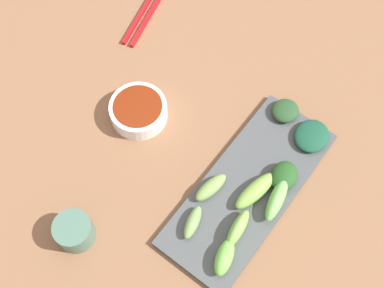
% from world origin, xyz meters
% --- Properties ---
extents(tabletop, '(2.10, 2.10, 0.02)m').
position_xyz_m(tabletop, '(0.00, 0.00, 0.01)').
color(tabletop, brown).
rests_on(tabletop, ground).
extents(sauce_bowl, '(0.11, 0.11, 0.04)m').
position_xyz_m(sauce_bowl, '(-0.13, -0.03, 0.04)').
color(sauce_bowl, white).
rests_on(sauce_bowl, tabletop).
extents(serving_plate, '(0.15, 0.36, 0.01)m').
position_xyz_m(serving_plate, '(0.12, -0.03, 0.03)').
color(serving_plate, '#464C4E').
rests_on(serving_plate, tabletop).
extents(broccoli_stalk_0, '(0.03, 0.07, 0.03)m').
position_xyz_m(broccoli_stalk_0, '(0.15, -0.10, 0.05)').
color(broccoli_stalk_0, '#79BB4D').
rests_on(broccoli_stalk_0, serving_plate).
extents(broccoli_stalk_1, '(0.04, 0.09, 0.03)m').
position_xyz_m(broccoli_stalk_1, '(0.17, -0.02, 0.05)').
color(broccoli_stalk_1, '#70BC5A').
rests_on(broccoli_stalk_1, serving_plate).
extents(broccoli_stalk_2, '(0.04, 0.06, 0.02)m').
position_xyz_m(broccoli_stalk_2, '(0.08, -0.14, 0.04)').
color(broccoli_stalk_2, '#6F9F53').
rests_on(broccoli_stalk_2, serving_plate).
extents(broccoli_stalk_3, '(0.05, 0.10, 0.03)m').
position_xyz_m(broccoli_stalk_3, '(0.13, -0.03, 0.05)').
color(broccoli_stalk_3, '#7AAD48').
rests_on(broccoli_stalk_3, serving_plate).
extents(broccoli_leafy_4, '(0.06, 0.07, 0.03)m').
position_xyz_m(broccoli_leafy_4, '(0.16, 0.02, 0.05)').
color(broccoli_leafy_4, '#204E1F').
rests_on(broccoli_leafy_4, serving_plate).
extents(broccoli_stalk_5, '(0.04, 0.07, 0.02)m').
position_xyz_m(broccoli_stalk_5, '(0.07, -0.07, 0.04)').
color(broccoli_stalk_5, '#76A150').
rests_on(broccoli_stalk_5, serving_plate).
extents(broccoli_leafy_6, '(0.07, 0.07, 0.02)m').
position_xyz_m(broccoli_leafy_6, '(0.15, 0.12, 0.04)').
color(broccoli_leafy_6, '#174B35').
rests_on(broccoli_leafy_6, serving_plate).
extents(broccoli_leafy_7, '(0.05, 0.06, 0.02)m').
position_xyz_m(broccoli_leafy_7, '(0.09, 0.13, 0.04)').
color(broccoli_leafy_7, '#254826').
rests_on(broccoli_leafy_7, serving_plate).
extents(broccoli_stalk_8, '(0.04, 0.07, 0.03)m').
position_xyz_m(broccoli_stalk_8, '(0.16, -0.16, 0.05)').
color(broccoli_stalk_8, '#6BB948').
rests_on(broccoli_stalk_8, serving_plate).
extents(chopsticks, '(0.08, 0.23, 0.01)m').
position_xyz_m(chopsticks, '(-0.28, 0.19, 0.02)').
color(chopsticks, red).
rests_on(chopsticks, tabletop).
extents(tea_cup, '(0.06, 0.06, 0.05)m').
position_xyz_m(tea_cup, '(-0.06, -0.27, 0.04)').
color(tea_cup, '#4C7261').
rests_on(tea_cup, tabletop).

